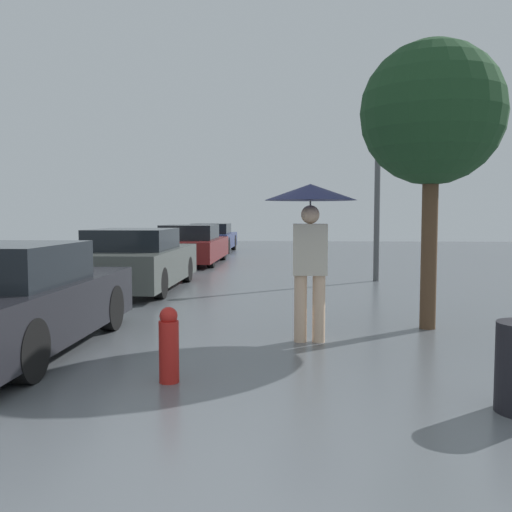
{
  "coord_description": "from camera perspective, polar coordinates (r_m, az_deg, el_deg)",
  "views": [
    {
      "loc": [
        -0.0,
        -2.8,
        1.56
      ],
      "look_at": [
        -0.45,
        4.1,
        1.05
      ],
      "focal_mm": 40.0,
      "sensor_mm": 36.0,
      "label": 1
    }
  ],
  "objects": [
    {
      "name": "parked_car_farthest",
      "position": [
        23.6,
        -4.43,
        1.79
      ],
      "size": [
        1.72,
        3.92,
        1.17
      ],
      "color": "navy",
      "rests_on": "ground_plane"
    },
    {
      "name": "tree",
      "position": [
        8.14,
        17.21,
        13.32
      ],
      "size": [
        1.91,
        1.91,
        3.85
      ],
      "color": "brown",
      "rests_on": "ground_plane"
    },
    {
      "name": "parked_car_nearest",
      "position": [
        7.02,
        -23.23,
        -4.17
      ],
      "size": [
        1.65,
        3.88,
        1.23
      ],
      "color": "black",
      "rests_on": "ground_plane"
    },
    {
      "name": "street_lamp",
      "position": [
        13.51,
        12.05,
        6.98
      ],
      "size": [
        0.26,
        0.26,
        3.86
      ],
      "color": "#515456",
      "rests_on": "ground_plane"
    },
    {
      "name": "fire_hydrant",
      "position": [
        5.39,
        -8.68,
        -8.78
      ],
      "size": [
        0.19,
        0.19,
        0.71
      ],
      "color": "#B21E19",
      "rests_on": "ground_plane"
    },
    {
      "name": "parked_car_third",
      "position": [
        18.02,
        -6.5,
        1.05
      ],
      "size": [
        1.84,
        4.48,
        1.22
      ],
      "color": "maroon",
      "rests_on": "ground_plane"
    },
    {
      "name": "parked_car_second",
      "position": [
        12.03,
        -11.93,
        -0.48
      ],
      "size": [
        1.8,
        4.24,
        1.26
      ],
      "color": "#4C514C",
      "rests_on": "ground_plane"
    },
    {
      "name": "pedestrian",
      "position": [
        6.9,
        5.47,
        4.0
      ],
      "size": [
        1.11,
        1.11,
        1.92
      ],
      "color": "beige",
      "rests_on": "ground_plane"
    }
  ]
}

